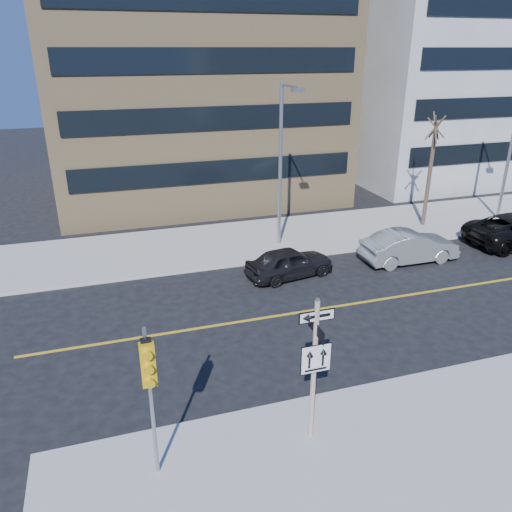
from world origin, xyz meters
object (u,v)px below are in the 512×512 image
object	(u,v)px
sign_pole	(315,363)
traffic_signal	(149,376)
parked_car_a	(290,262)
parked_car_b	(409,247)
streetlight_a	(282,156)
street_tree_west	(436,130)

from	to	relation	value
sign_pole	traffic_signal	xyz separation A→B (m)	(-4.00, -0.15, 0.59)
traffic_signal	parked_car_a	xyz separation A→B (m)	(7.15, 9.91, -2.34)
parked_car_b	parked_car_a	bearing A→B (deg)	89.05
sign_pole	parked_car_a	world-z (taller)	sign_pole
parked_car_b	streetlight_a	bearing A→B (deg)	55.68
traffic_signal	parked_car_a	world-z (taller)	traffic_signal
sign_pole	parked_car_b	xyz separation A→B (m)	(9.27, 9.64, -1.66)
parked_car_b	streetlight_a	distance (m)	7.54
sign_pole	streetlight_a	distance (m)	14.05
traffic_signal	streetlight_a	world-z (taller)	streetlight_a
parked_car_a	street_tree_west	bearing A→B (deg)	-77.58
sign_pole	parked_car_a	xyz separation A→B (m)	(3.15, 9.77, -1.75)
traffic_signal	parked_car_a	bearing A→B (deg)	54.21
streetlight_a	street_tree_west	size ratio (longest dim) A/B	1.26
street_tree_west	parked_car_b	bearing A→B (deg)	-131.78
streetlight_a	street_tree_west	bearing A→B (deg)	3.45
parked_car_a	parked_car_b	world-z (taller)	parked_car_b
sign_pole	traffic_signal	size ratio (longest dim) A/B	1.02
sign_pole	street_tree_west	world-z (taller)	street_tree_west
streetlight_a	street_tree_west	world-z (taller)	streetlight_a
sign_pole	traffic_signal	world-z (taller)	sign_pole
traffic_signal	sign_pole	bearing A→B (deg)	2.11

